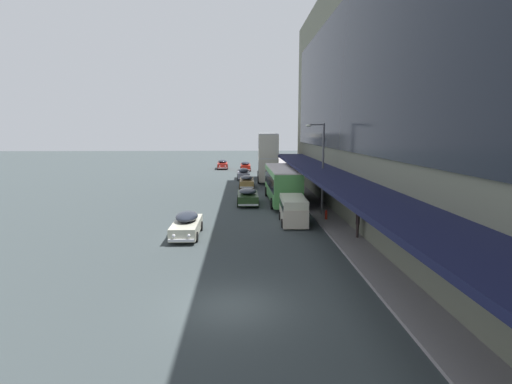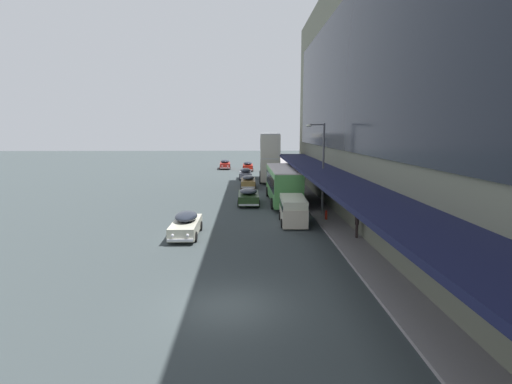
{
  "view_description": "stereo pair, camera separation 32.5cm",
  "coord_description": "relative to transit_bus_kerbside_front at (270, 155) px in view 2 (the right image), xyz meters",
  "views": [
    {
      "loc": [
        0.41,
        -14.7,
        6.8
      ],
      "look_at": [
        1.44,
        15.34,
        2.14
      ],
      "focal_mm": 28.0,
      "sensor_mm": 36.0,
      "label": 1
    },
    {
      "loc": [
        0.74,
        -14.71,
        6.8
      ],
      "look_at": [
        1.44,
        15.34,
        2.14
      ],
      "focal_mm": 28.0,
      "sensor_mm": 36.0,
      "label": 2
    }
  ],
  "objects": [
    {
      "name": "sedan_far_back",
      "position": [
        -2.91,
        13.27,
        -2.65
      ],
      "size": [
        1.76,
        4.45,
        1.61
      ],
      "color": "#AE1A0F",
      "rests_on": "ground"
    },
    {
      "name": "sedan_second_near",
      "position": [
        -6.96,
        17.12,
        -2.64
      ],
      "size": [
        2.06,
        5.07,
        1.63
      ],
      "color": "#AA2018",
      "rests_on": "ground"
    },
    {
      "name": "ground",
      "position": [
        -3.84,
        -39.35,
        -3.44
      ],
      "size": [
        240.0,
        240.0,
        0.0
      ],
      "primitive_type": "plane",
      "color": "#363E3F"
    },
    {
      "name": "vw_van",
      "position": [
        0.29,
        -25.39,
        -2.34
      ],
      "size": [
        1.99,
        4.59,
        1.96
      ],
      "color": "beige",
      "rests_on": "ground"
    },
    {
      "name": "sedan_lead_near",
      "position": [
        -2.95,
        -17.64,
        -2.68
      ],
      "size": [
        2.0,
        4.84,
        1.52
      ],
      "color": "#253E1E",
      "rests_on": "ground"
    },
    {
      "name": "sidewalk_kerb",
      "position": [
        7.16,
        -39.35,
        -3.36
      ],
      "size": [
        10.0,
        180.0,
        0.15
      ],
      "primitive_type": "cube",
      "color": "gray",
      "rests_on": "ground"
    },
    {
      "name": "fire_hydrant",
      "position": [
        2.87,
        -24.79,
        -2.95
      ],
      "size": [
        0.2,
        0.4,
        0.7
      ],
      "color": "red",
      "rests_on": "sidewalk_kerb"
    },
    {
      "name": "street_lamp",
      "position": [
        2.74,
        -22.99,
        0.87
      ],
      "size": [
        1.5,
        0.28,
        7.18
      ],
      "color": "#4C4C51",
      "rests_on": "sidewalk_kerb"
    },
    {
      "name": "transit_bus_kerbside_front",
      "position": [
        0.0,
        0.0,
        0.0
      ],
      "size": [
        2.96,
        9.98,
        6.38
      ],
      "color": "beige",
      "rests_on": "ground"
    },
    {
      "name": "sedan_trailing_near",
      "position": [
        -2.92,
        -6.63,
        -2.7
      ],
      "size": [
        1.8,
        4.89,
        1.48
      ],
      "color": "olive",
      "rests_on": "ground"
    },
    {
      "name": "pedestrian_at_kerb",
      "position": [
        3.78,
        -29.92,
        -2.26
      ],
      "size": [
        0.33,
        0.6,
        1.86
      ],
      "color": "#2A2020",
      "rests_on": "sidewalk_kerb"
    },
    {
      "name": "sedan_trailing_mid",
      "position": [
        -7.06,
        -28.7,
        -2.68
      ],
      "size": [
        1.76,
        4.84,
        1.55
      ],
      "color": "beige",
      "rests_on": "ground"
    },
    {
      "name": "transit_bus_kerbside_rear",
      "position": [
        0.32,
        -16.78,
        -1.53
      ],
      "size": [
        2.81,
        10.58,
        3.32
      ],
      "color": "#4F9C4D",
      "rests_on": "ground"
    },
    {
      "name": "sedan_oncoming_rear",
      "position": [
        -3.27,
        1.59,
        -2.66
      ],
      "size": [
        1.83,
        4.63,
        1.59
      ],
      "color": "gray",
      "rests_on": "ground"
    }
  ]
}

